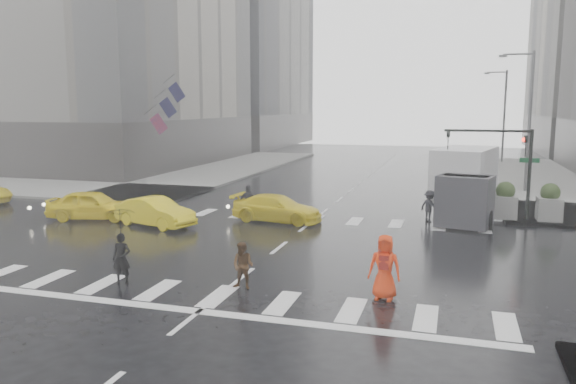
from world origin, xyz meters
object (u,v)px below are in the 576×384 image
(traffic_signal_pole, at_px, (508,156))
(taxi_front, at_px, (92,205))
(box_truck, at_px, (465,182))
(taxi_mid, at_px, (155,212))
(pedestrian_orange, at_px, (385,267))
(pedestrian_brown, at_px, (243,266))

(traffic_signal_pole, distance_m, taxi_front, 20.42)
(taxi_front, distance_m, box_truck, 18.53)
(traffic_signal_pole, xyz_separation_m, taxi_mid, (-15.80, -5.77, -2.54))
(traffic_signal_pole, height_order, taxi_mid, traffic_signal_pole)
(pedestrian_orange, xyz_separation_m, box_truck, (2.34, 13.13, 0.88))
(taxi_front, bearing_deg, traffic_signal_pole, -88.75)
(pedestrian_orange, xyz_separation_m, taxi_front, (-15.30, 7.53, -0.23))
(pedestrian_orange, distance_m, box_truck, 13.37)
(taxi_front, bearing_deg, taxi_mid, -111.00)
(taxi_front, relative_size, taxi_mid, 1.05)
(pedestrian_orange, bearing_deg, taxi_mid, 151.84)
(pedestrian_brown, xyz_separation_m, taxi_front, (-11.01, 7.81, 0.00))
(pedestrian_brown, xyz_separation_m, pedestrian_orange, (4.28, 0.28, 0.23))
(traffic_signal_pole, height_order, pedestrian_orange, traffic_signal_pole)
(pedestrian_brown, xyz_separation_m, taxi_mid, (-7.24, 7.34, -0.06))
(pedestrian_orange, height_order, box_truck, box_truck)
(traffic_signal_pole, xyz_separation_m, box_truck, (-1.93, 0.29, -1.37))
(pedestrian_orange, height_order, taxi_front, pedestrian_orange)
(pedestrian_orange, height_order, taxi_mid, pedestrian_orange)
(traffic_signal_pole, relative_size, taxi_front, 1.05)
(traffic_signal_pole, bearing_deg, pedestrian_orange, -108.39)
(taxi_front, distance_m, taxi_mid, 3.80)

